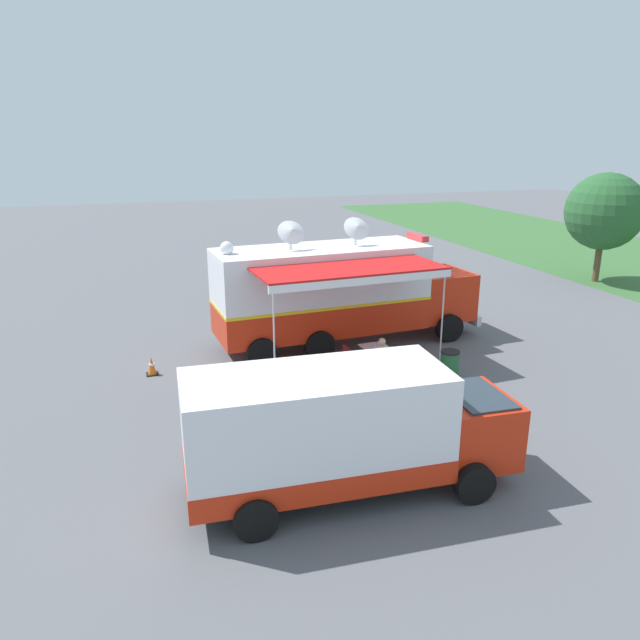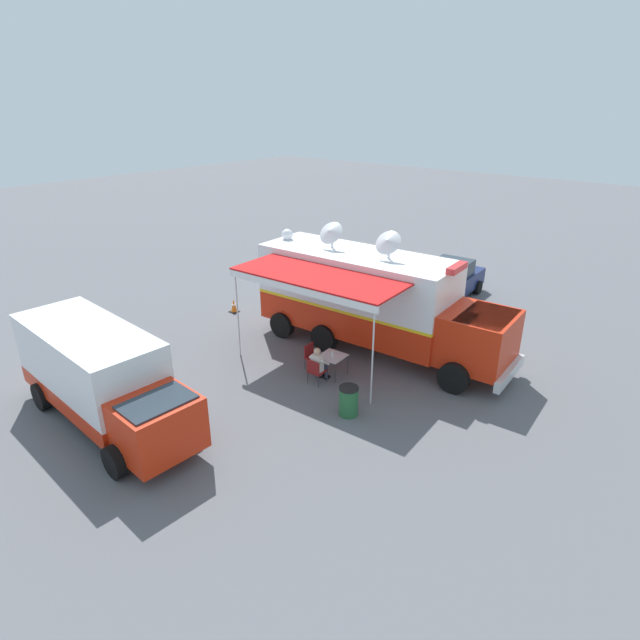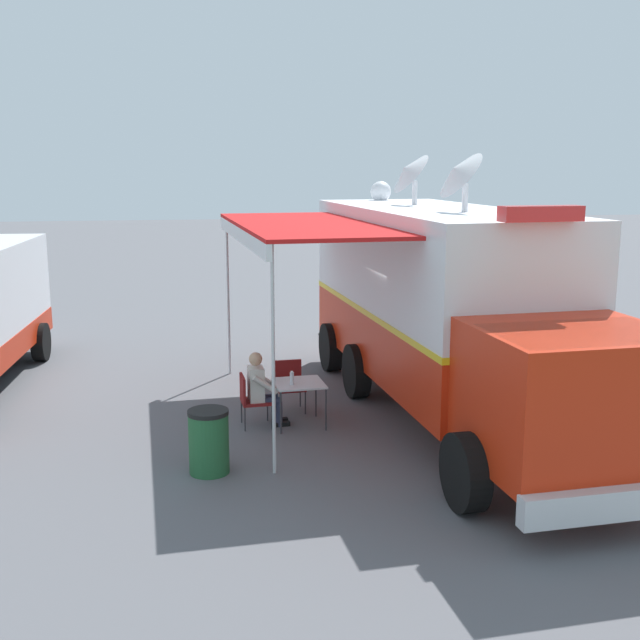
% 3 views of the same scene
% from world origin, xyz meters
% --- Properties ---
extents(ground_plane, '(100.00, 100.00, 0.00)m').
position_xyz_m(ground_plane, '(0.00, 0.00, 0.00)').
color(ground_plane, '#5B5B60').
extents(lot_stripe, '(0.40, 4.80, 0.01)m').
position_xyz_m(lot_stripe, '(-2.93, -0.47, 0.00)').
color(lot_stripe, silver).
rests_on(lot_stripe, ground).
extents(command_truck, '(5.29, 9.62, 4.53)m').
position_xyz_m(command_truck, '(-0.01, 0.75, 1.95)').
color(command_truck, red).
rests_on(command_truck, ground).
extents(folding_table, '(0.84, 0.84, 0.73)m').
position_xyz_m(folding_table, '(2.55, 0.93, 0.67)').
color(folding_table, silver).
rests_on(folding_table, ground).
extents(water_bottle, '(0.07, 0.07, 0.22)m').
position_xyz_m(water_bottle, '(2.68, 1.04, 0.83)').
color(water_bottle, silver).
rests_on(water_bottle, folding_table).
extents(folding_chair_at_table, '(0.51, 0.51, 0.87)m').
position_xyz_m(folding_chair_at_table, '(3.35, 0.88, 0.51)').
color(folding_chair_at_table, maroon).
rests_on(folding_chair_at_table, ground).
extents(folding_chair_beside_table, '(0.51, 0.51, 0.87)m').
position_xyz_m(folding_chair_beside_table, '(2.60, 0.08, 0.51)').
color(folding_chair_beside_table, maroon).
rests_on(folding_chair_beside_table, ground).
extents(seated_responder, '(0.68, 0.57, 1.25)m').
position_xyz_m(seated_responder, '(3.17, 0.87, 0.65)').
color(seated_responder, silver).
rests_on(seated_responder, ground).
extents(trash_bin, '(0.57, 0.57, 0.91)m').
position_xyz_m(trash_bin, '(4.08, 2.75, 0.46)').
color(trash_bin, '#235B33').
rests_on(trash_bin, ground).
extents(traffic_cone, '(0.36, 0.36, 0.58)m').
position_xyz_m(traffic_cone, '(0.89, -5.80, 0.28)').
color(traffic_cone, black).
rests_on(traffic_cone, ground).
extents(support_truck, '(2.64, 6.91, 2.70)m').
position_xyz_m(support_truck, '(8.68, -2.42, 1.39)').
color(support_truck, white).
rests_on(support_truck, ground).
extents(car_behind_truck, '(4.30, 2.20, 1.76)m').
position_xyz_m(car_behind_truck, '(-6.61, 0.53, 0.88)').
color(car_behind_truck, navy).
rests_on(car_behind_truck, ground).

